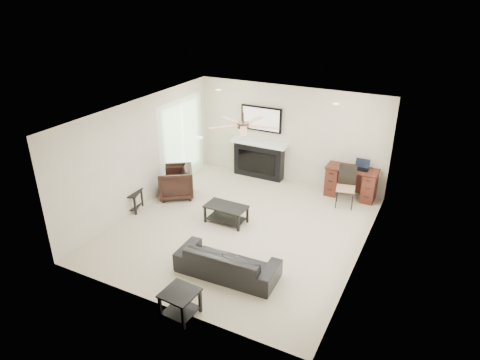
{
  "coord_description": "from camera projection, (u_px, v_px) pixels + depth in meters",
  "views": [
    {
      "loc": [
        3.58,
        -7.03,
        4.76
      ],
      "look_at": [
        -0.04,
        0.05,
        1.09
      ],
      "focal_mm": 32.0,
      "sensor_mm": 36.0,
      "label": 1
    }
  ],
  "objects": [
    {
      "name": "coffee_table",
      "position": [
        226.0,
        214.0,
        9.27
      ],
      "size": [
        0.91,
        0.51,
        0.4
      ],
      "primitive_type": "cube",
      "rotation": [
        0.0,
        0.0,
        -0.01
      ],
      "color": "black",
      "rests_on": "ground"
    },
    {
      "name": "desk_chair",
      "position": [
        346.0,
        187.0,
        9.84
      ],
      "size": [
        0.49,
        0.51,
        0.97
      ],
      "primitive_type": "cube",
      "rotation": [
        0.0,
        0.0,
        0.19
      ],
      "color": "black",
      "rests_on": "ground"
    },
    {
      "name": "desk",
      "position": [
        351.0,
        182.0,
        10.33
      ],
      "size": [
        1.22,
        0.56,
        0.76
      ],
      "primitive_type": "cube",
      "color": "#37170D",
      "rests_on": "ground"
    },
    {
      "name": "laptop",
      "position": [
        362.0,
        165.0,
        10.02
      ],
      "size": [
        0.33,
        0.24,
        0.23
      ],
      "primitive_type": "cube",
      "color": "black",
      "rests_on": "desk"
    },
    {
      "name": "room_shell",
      "position": [
        251.0,
        154.0,
        8.44
      ],
      "size": [
        5.5,
        5.54,
        2.52
      ],
      "color": "beige",
      "rests_on": "ground"
    },
    {
      "name": "sofa",
      "position": [
        227.0,
        262.0,
        7.58
      ],
      "size": [
        1.87,
        0.79,
        0.54
      ],
      "primitive_type": "imported",
      "rotation": [
        0.0,
        0.0,
        3.18
      ],
      "color": "black",
      "rests_on": "ground"
    },
    {
      "name": "armchair",
      "position": [
        176.0,
        182.0,
        10.34
      ],
      "size": [
        1.13,
        1.13,
        0.75
      ],
      "primitive_type": "imported",
      "rotation": [
        0.0,
        0.0,
        -0.96
      ],
      "color": "black",
      "rests_on": "ground"
    },
    {
      "name": "end_table_near",
      "position": [
        180.0,
        304.0,
        6.65
      ],
      "size": [
        0.55,
        0.55,
        0.45
      ],
      "primitive_type": "cube",
      "rotation": [
        0.0,
        0.0,
        -0.06
      ],
      "color": "black",
      "rests_on": "ground"
    },
    {
      "name": "fireplace_unit",
      "position": [
        259.0,
        143.0,
        11.17
      ],
      "size": [
        1.52,
        0.34,
        1.91
      ],
      "primitive_type": "cube",
      "color": "black",
      "rests_on": "ground"
    },
    {
      "name": "end_table_left",
      "position": [
        130.0,
        201.0,
        9.79
      ],
      "size": [
        0.63,
        0.63,
        0.45
      ],
      "primitive_type": "cube",
      "rotation": [
        0.0,
        0.0,
        0.33
      ],
      "color": "black",
      "rests_on": "ground"
    }
  ]
}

